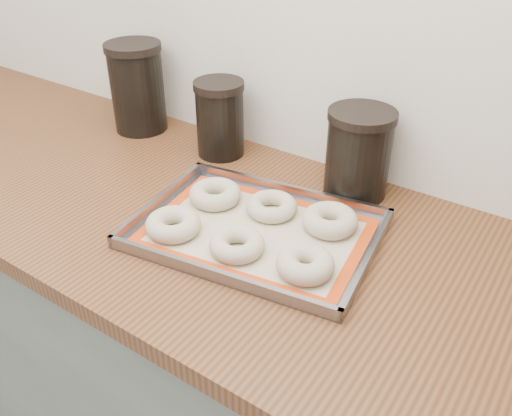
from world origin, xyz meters
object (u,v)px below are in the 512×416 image
Objects in this scene: bagel_front_right at (305,264)px; canister_mid at (220,118)px; canister_left at (137,87)px; canister_right at (358,153)px; baking_tray at (256,231)px; bagel_back_mid at (272,206)px; bagel_back_right at (330,220)px; bagel_back_left at (215,194)px; bagel_front_mid at (237,244)px; bagel_front_left at (173,224)px.

canister_mid is at bearing 144.47° from bagel_front_right.
canister_left is 1.21× the size of canister_right.
canister_mid is at bearing 138.45° from baking_tray.
bagel_back_mid is 0.56× the size of canister_mid.
bagel_back_mid is 0.45× the size of canister_left.
bagel_back_right is 0.18m from canister_right.
canister_right reaches higher than canister_mid.
canister_mid reaches higher than bagel_front_right.
canister_left reaches higher than canister_mid.
bagel_front_mid is at bearing -39.35° from bagel_back_left.
canister_mid is (0.27, 0.00, -0.02)m from canister_left.
bagel_back_mid is 0.22m from canister_right.
canister_right is at bearing 42.66° from bagel_back_left.
bagel_front_right is 0.99× the size of bagel_back_mid.
bagel_front_right reaches higher than bagel_back_left.
canister_left is 1.25× the size of canister_mid.
bagel_back_right reaches higher than bagel_back_mid.
canister_left is 0.27m from canister_mid.
bagel_front_left is 0.14m from bagel_back_left.
canister_mid is 0.97× the size of canister_right.
bagel_front_mid reaches higher than bagel_back_mid.
bagel_back_mid is at bearing 139.98° from bagel_front_right.
baking_tray is 2.17× the size of canister_left.
bagel_front_mid is 0.63m from canister_left.
bagel_back_left is 1.05× the size of bagel_back_mid.
bagel_front_left reaches higher than bagel_back_mid.
bagel_front_right is at bearing -40.02° from bagel_back_mid.
bagel_back_left is (-0.14, 0.04, 0.02)m from baking_tray.
baking_tray is 4.90× the size of bagel_front_mid.
canister_left is at bearing -179.30° from canister_mid.
bagel_back_right is at bearing 10.82° from bagel_back_left.
canister_right is (0.22, 0.34, 0.07)m from bagel_front_left.
canister_left is at bearing 150.57° from bagel_front_mid.
bagel_front_mid is at bearing -122.69° from bagel_back_right.
canister_mid is (-0.26, 0.16, 0.07)m from bagel_back_mid.
bagel_front_left is at bearing -38.78° from canister_left.
bagel_front_right is 0.20m from bagel_back_mid.
canister_left is 0.63m from canister_right.
canister_left reaches higher than bagel_back_mid.
bagel_front_mid is at bearing -82.68° from bagel_back_mid.
bagel_front_left is 0.28m from bagel_front_right.
bagel_back_right is (0.25, 0.05, 0.00)m from bagel_back_left.
canister_right is (0.10, 0.18, 0.08)m from bagel_back_mid.
canister_right reaches higher than bagel_back_left.
canister_right reaches higher than bagel_front_left.
canister_left is at bearing -178.50° from canister_right.
bagel_back_left is at bearing -166.54° from bagel_back_mid.
bagel_front_left is 0.36m from canister_mid.
bagel_front_left reaches higher than bagel_front_mid.
canister_mid is 0.36m from canister_right.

